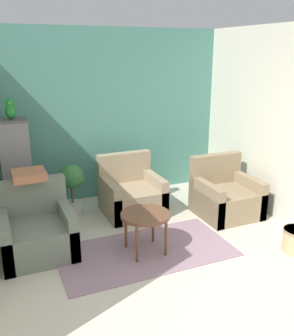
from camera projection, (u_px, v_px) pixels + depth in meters
ground_plane at (216, 312)px, 3.55m from camera, size 20.00×20.00×0.00m
wall_back_accent at (106, 115)px, 6.08m from camera, size 4.07×0.06×2.73m
wall_right at (275, 124)px, 5.36m from camera, size 0.06×3.33×2.73m
area_rug at (145, 251)px, 4.61m from camera, size 2.13×1.11×0.01m
coffee_table at (145, 218)px, 4.48m from camera, size 0.60×0.60×0.51m
armchair_left at (37, 232)px, 4.51m from camera, size 0.85×0.82×0.86m
armchair_right at (225, 197)px, 5.61m from camera, size 0.85×0.82×0.86m
armchair_middle at (131, 195)px, 5.69m from camera, size 0.85×0.82×0.86m
birdcage at (17, 175)px, 5.26m from camera, size 0.59×0.59×1.49m
parrot at (10, 109)px, 4.99m from camera, size 0.13×0.24×0.29m
potted_plant at (71, 184)px, 5.52m from camera, size 0.39×0.36×0.79m
throw_pillow at (29, 175)px, 4.58m from camera, size 0.40×0.40×0.10m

